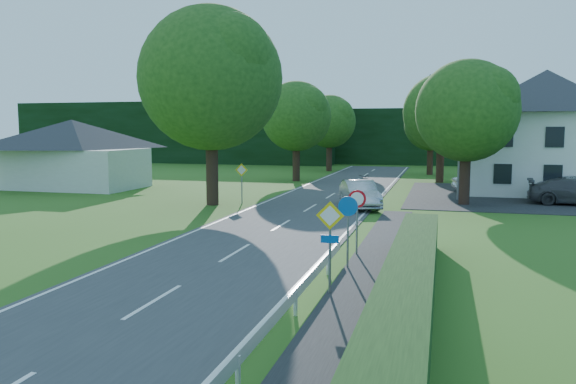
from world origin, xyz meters
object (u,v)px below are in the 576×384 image
(parked_car_silver_a, at_px, (482,183))
(streetlight, at_px, (458,130))
(motorcycle, at_px, (366,182))
(moving_car, at_px, (360,194))
(parked_car_grey, at_px, (575,192))
(parasol, at_px, (529,180))

(parked_car_silver_a, bearing_deg, streetlight, 149.66)
(streetlight, distance_m, motorcycle, 8.46)
(streetlight, relative_size, moving_car, 1.69)
(motorcycle, relative_size, parked_car_grey, 0.41)
(streetlight, relative_size, parasol, 3.36)
(streetlight, distance_m, moving_car, 8.27)
(parked_car_silver_a, bearing_deg, moving_car, 134.85)
(parked_car_silver_a, bearing_deg, motorcycle, 86.45)
(streetlight, xyz_separation_m, moving_car, (-5.36, -5.14, -3.65))
(parked_car_grey, bearing_deg, motorcycle, 75.69)
(motorcycle, distance_m, parked_car_silver_a, 8.22)
(streetlight, bearing_deg, parked_car_silver_a, 69.30)
(streetlight, bearing_deg, parked_car_grey, -4.07)
(moving_car, distance_m, parked_car_grey, 12.99)
(parked_car_grey, bearing_deg, parasol, 31.07)
(motorcycle, bearing_deg, moving_car, -78.16)
(streetlight, bearing_deg, moving_car, -136.23)
(parked_car_silver_a, xyz_separation_m, parked_car_grey, (4.85, -5.53, 0.10))
(streetlight, height_order, parked_car_silver_a, streetlight)
(moving_car, height_order, parasol, parasol)
(parasol, bearing_deg, streetlight, -143.18)
(motorcycle, height_order, parasol, parasol)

